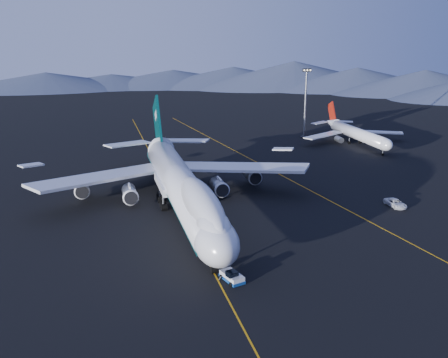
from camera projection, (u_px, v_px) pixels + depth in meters
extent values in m
plane|color=black|center=(182.00, 212.00, 98.89)|extent=(500.00, 500.00, 0.00)
cube|color=orange|center=(182.00, 212.00, 98.89)|extent=(0.25, 220.00, 0.01)
cube|color=orange|center=(302.00, 186.00, 115.57)|extent=(28.08, 198.09, 0.01)
cone|color=#3E4860|center=(46.00, 79.00, 301.05)|extent=(100.00, 100.00, 12.00)
cone|color=#3E4860|center=(173.00, 76.00, 320.90)|extent=(100.00, 100.00, 12.00)
cone|color=#3E4860|center=(294.00, 76.00, 316.38)|extent=(100.00, 100.00, 12.00)
cone|color=#3E4860|center=(425.00, 81.00, 287.97)|extent=(100.00, 100.00, 12.00)
cylinder|color=silver|center=(181.00, 186.00, 97.28)|extent=(6.50, 56.00, 6.50)
ellipsoid|color=silver|center=(216.00, 242.00, 71.38)|extent=(6.50, 10.40, 6.50)
ellipsoid|color=silver|center=(202.00, 204.00, 79.45)|extent=(5.13, 25.16, 5.85)
cube|color=black|center=(220.00, 240.00, 69.19)|extent=(3.60, 1.61, 1.29)
cone|color=silver|center=(158.00, 145.00, 127.56)|extent=(6.50, 12.00, 6.50)
cube|color=#033738|center=(180.00, 188.00, 98.46)|extent=(6.24, 60.00, 1.10)
cube|color=silver|center=(177.00, 183.00, 102.68)|extent=(7.50, 13.00, 1.60)
cube|color=silver|center=(103.00, 177.00, 104.43)|extent=(30.62, 23.28, 2.83)
cube|color=silver|center=(236.00, 167.00, 111.62)|extent=(30.62, 23.28, 2.83)
cylinder|color=slate|center=(130.00, 193.00, 102.78)|extent=(2.90, 5.50, 2.90)
cylinder|color=slate|center=(82.00, 188.00, 106.44)|extent=(2.90, 5.50, 2.90)
cylinder|color=slate|center=(219.00, 186.00, 107.49)|extent=(2.90, 5.50, 2.90)
cylinder|color=slate|center=(251.00, 175.00, 115.86)|extent=(2.90, 5.50, 2.90)
cube|color=#033738|center=(158.00, 126.00, 125.19)|extent=(0.55, 14.11, 15.94)
cube|color=silver|center=(128.00, 144.00, 126.97)|extent=(12.39, 9.47, 0.98)
cube|color=silver|center=(186.00, 141.00, 130.69)|extent=(12.39, 9.47, 0.98)
cylinder|color=black|center=(214.00, 270.00, 74.23)|extent=(0.90, 1.10, 1.10)
cube|color=silver|center=(232.00, 277.00, 71.91)|extent=(2.98, 4.28, 0.97)
cube|color=navy|center=(232.00, 279.00, 72.01)|extent=(3.12, 4.48, 0.44)
cube|color=black|center=(232.00, 272.00, 71.70)|extent=(1.76, 1.76, 0.80)
cylinder|color=silver|center=(358.00, 134.00, 155.53)|extent=(3.61, 30.42, 3.61)
ellipsoid|color=silver|center=(385.00, 145.00, 141.47)|extent=(3.61, 5.06, 3.61)
cone|color=silver|center=(332.00, 123.00, 172.12)|extent=(3.61, 6.65, 3.61)
cube|color=silver|center=(323.00, 135.00, 157.79)|extent=(15.96, 10.78, 0.33)
cube|color=silver|center=(377.00, 132.00, 162.50)|extent=(15.96, 10.78, 0.33)
cylinder|color=slate|center=(339.00, 139.00, 156.98)|extent=(1.81, 3.33, 1.81)
cylinder|color=slate|center=(369.00, 138.00, 159.57)|extent=(1.81, 3.33, 1.81)
cube|color=maroon|center=(332.00, 112.00, 171.52)|extent=(0.33, 6.48, 7.66)
imported|color=silver|center=(395.00, 203.00, 101.86)|extent=(2.69, 5.58, 1.53)
cylinder|color=black|center=(304.00, 137.00, 166.95)|extent=(2.10, 2.10, 0.35)
cylinder|color=slate|center=(305.00, 105.00, 163.83)|extent=(0.61, 0.61, 21.91)
cube|color=black|center=(307.00, 70.00, 160.59)|extent=(2.80, 0.70, 1.05)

